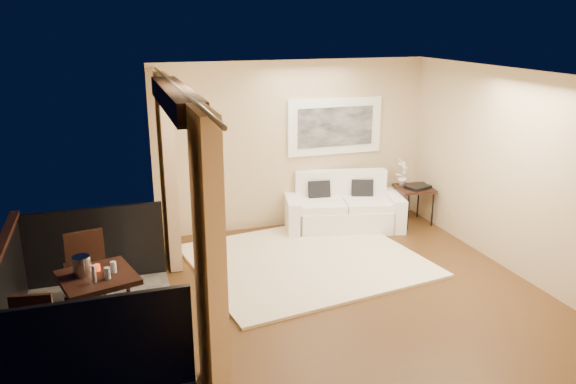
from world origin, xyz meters
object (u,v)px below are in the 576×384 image
balcony_chair_near (32,336)px  ice_bucket (82,266)px  orchid (403,172)px  sofa (343,209)px  side_table (414,190)px  bistro_table (98,282)px  balcony_chair_far (85,262)px

balcony_chair_near → ice_bucket: (0.46, 0.50, 0.42)m
orchid → ice_bucket: bearing=-154.0°
sofa → balcony_chair_near: size_ratio=2.27×
side_table → ice_bucket: bearing=-156.0°
ice_bucket → balcony_chair_near: bearing=-132.7°
ice_bucket → side_table: bearing=24.0°
orchid → bistro_table: (-4.84, -2.48, -0.11)m
balcony_chair_near → bistro_table: bearing=47.5°
balcony_chair_far → ice_bucket: size_ratio=5.00×
sofa → orchid: 1.18m
bistro_table → balcony_chair_far: bearing=99.4°
sofa → bistro_table: (-3.79, -2.51, 0.43)m
sofa → side_table: (1.21, -0.18, 0.25)m
bistro_table → balcony_chair_near: bearing=-143.3°
side_table → balcony_chair_far: size_ratio=0.65×
orchid → balcony_chair_far: 5.23m
orchid → balcony_chair_far: bearing=-163.1°
orchid → bistro_table: orchid is taller
bistro_table → ice_bucket: bearing=158.3°
side_table → balcony_chair_near: size_ratio=0.73×
orchid → balcony_chair_near: size_ratio=0.52×
side_table → balcony_chair_near: (-5.60, -2.78, -0.06)m
balcony_chair_near → ice_bucket: 0.80m
sofa → orchid: orchid is taller
balcony_chair_far → balcony_chair_near: 1.48m
balcony_chair_near → balcony_chair_far: bearing=83.4°
side_table → bistro_table: size_ratio=0.75×
side_table → bistro_table: bistro_table is taller
sofa → orchid: (1.05, -0.03, 0.54)m
balcony_chair_far → balcony_chair_near: size_ratio=1.13×
balcony_chair_far → ice_bucket: 0.97m
balcony_chair_far → ice_bucket: (0.02, -0.91, 0.35)m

